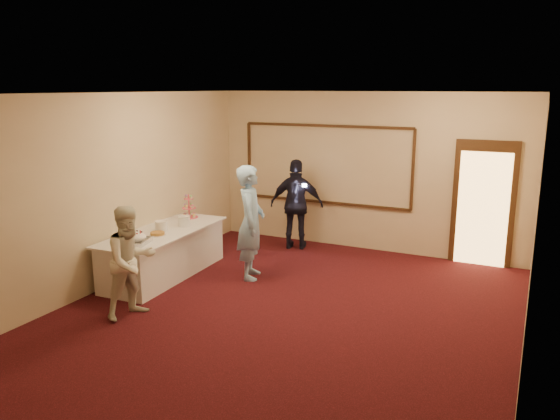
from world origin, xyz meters
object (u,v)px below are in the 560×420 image
object	(u,v)px
plate_stack_a	(161,226)
tart	(158,234)
cupcake_stand	(189,208)
woman	(131,262)
man	(251,222)
pavlova_tray	(137,239)
plate_stack_b	(184,221)
buffet_table	(164,253)
guest	(297,204)

from	to	relation	value
plate_stack_a	tart	world-z (taller)	plate_stack_a
cupcake_stand	woman	distance (m)	2.59
man	woman	xyz separation A→B (m)	(-0.71, -2.06, -0.16)
pavlova_tray	cupcake_stand	bearing A→B (deg)	98.59
tart	pavlova_tray	bearing A→B (deg)	-88.67
pavlova_tray	plate_stack_b	world-z (taller)	pavlova_tray
cupcake_stand	woman	size ratio (longest dim) A/B	0.30
plate_stack_b	man	size ratio (longest dim) A/B	0.11
buffet_table	cupcake_stand	distance (m)	1.11
buffet_table	guest	bearing A→B (deg)	60.87
buffet_table	guest	world-z (taller)	guest
pavlova_tray	tart	world-z (taller)	pavlova_tray
buffet_table	man	world-z (taller)	man
plate_stack_a	woman	xyz separation A→B (m)	(0.63, -1.47, -0.08)
buffet_table	tart	bearing A→B (deg)	-69.56
woman	man	bearing A→B (deg)	-2.15
plate_stack_a	pavlova_tray	bearing A→B (deg)	-81.15
pavlova_tray	woman	xyz separation A→B (m)	(0.52, -0.73, -0.07)
buffet_table	tart	xyz separation A→B (m)	(0.10, -0.28, 0.41)
cupcake_stand	guest	world-z (taller)	guest
plate_stack_b	guest	bearing A→B (deg)	59.00
cupcake_stand	plate_stack_a	xyz separation A→B (m)	(0.15, -1.00, -0.08)
woman	plate_stack_a	bearing A→B (deg)	40.19
guest	tart	bearing A→B (deg)	49.81
buffet_table	woman	xyz separation A→B (m)	(0.63, -1.52, 0.39)
guest	plate_stack_b	bearing A→B (deg)	43.53
buffet_table	guest	size ratio (longest dim) A/B	1.47
man	woman	world-z (taller)	man
pavlova_tray	plate_stack_b	size ratio (longest dim) A/B	2.45
tart	man	bearing A→B (deg)	33.54
tart	woman	size ratio (longest dim) A/B	0.17
man	guest	bearing A→B (deg)	-21.26
man	tart	bearing A→B (deg)	101.93
plate_stack_a	plate_stack_b	bearing A→B (deg)	73.02
cupcake_stand	plate_stack_b	size ratio (longest dim) A/B	2.23
plate_stack_a	tart	distance (m)	0.26
man	guest	size ratio (longest dim) A/B	1.07
cupcake_stand	plate_stack_b	distance (m)	0.63
plate_stack_b	guest	size ratio (longest dim) A/B	0.12
plate_stack_a	man	xyz separation A→B (m)	(1.35, 0.59, 0.08)
buffet_table	plate_stack_a	xyz separation A→B (m)	(-0.00, -0.04, 0.47)
pavlova_tray	cupcake_stand	world-z (taller)	cupcake_stand
pavlova_tray	plate_stack_a	distance (m)	0.75
woman	guest	distance (m)	3.98
tart	man	size ratio (longest dim) A/B	0.14
plate_stack_b	guest	xyz separation A→B (m)	(1.20, 2.00, 0.01)
man	plate_stack_b	bearing A→B (deg)	75.29
plate_stack_b	woman	distance (m)	1.98
man	woman	size ratio (longest dim) A/B	1.21
plate_stack_a	guest	bearing A→B (deg)	61.31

